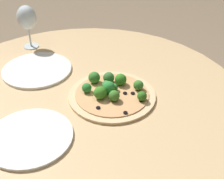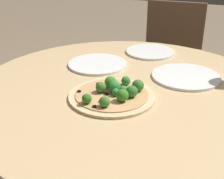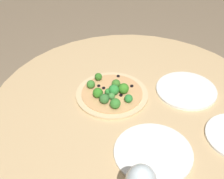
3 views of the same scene
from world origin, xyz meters
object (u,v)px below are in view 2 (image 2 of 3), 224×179
Objects in this scene: plate_side at (98,64)px; plate_near at (186,76)px; pizza at (114,94)px; plate_far at (151,52)px; chair at (169,66)px.

plate_near is at bearing 88.43° from plate_side.
pizza reaches higher than plate_near.
pizza is 0.32m from plate_side.
plate_near and plate_far have the same top height.
plate_side is at bearing -37.28° from plate_far.
chair reaches higher than plate_far.
plate_side is (0.23, -0.18, 0.00)m from plate_far.
plate_near is 1.16× the size of plate_far.
chair is at bearing -166.91° from plate_near.
chair is at bearing 179.01° from plate_far.
chair is 3.77× the size of plate_far.
chair is 0.87m from plate_side.
pizza is 1.18× the size of plate_side.
pizza is (1.06, -0.02, 0.29)m from chair.
plate_near is at bearing 38.85° from plate_far.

